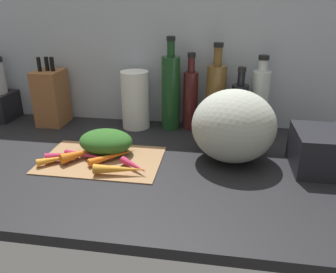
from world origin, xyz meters
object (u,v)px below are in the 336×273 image
object	(u,v)px
bottle_4	(259,101)
carrot_0	(110,141)
cutting_board	(102,159)
bottle_1	(190,98)
carrot_3	(113,156)
bottle_3	(239,109)
carrot_2	(89,156)
winter_squash	(234,126)
carrot_7	(58,159)
carrot_1	(80,154)
carrot_4	(134,166)
bottle_0	(171,92)
bottle_2	(216,97)
knife_block	(52,97)
paper_towel_roll	(135,100)
carrot_5	(67,155)
dish_rack	(332,151)
carrot_6	(120,169)

from	to	relation	value
bottle_4	carrot_0	bearing A→B (deg)	-157.99
cutting_board	bottle_1	world-z (taller)	bottle_1
carrot_3	bottle_3	size ratio (longest dim) A/B	0.64
cutting_board	bottle_3	distance (cm)	54.28
carrot_3	bottle_3	xyz separation A→B (cm)	(40.48, 29.50, 8.66)
carrot_3	bottle_1	distance (cm)	41.69
carrot_0	bottle_1	size ratio (longest dim) A/B	0.53
carrot_2	winter_squash	distance (cm)	47.58
cutting_board	carrot_7	xyz separation A→B (cm)	(-12.95, -4.75, 1.54)
carrot_1	carrot_4	xyz separation A→B (cm)	(19.13, -4.39, -0.55)
bottle_0	bottle_2	bearing A→B (deg)	-0.63
carrot_0	bottle_0	size ratio (longest dim) A/B	0.44
carrot_3	bottle_1	bearing A→B (deg)	57.42
knife_block	paper_towel_roll	bearing A→B (deg)	1.90
carrot_5	bottle_1	world-z (taller)	bottle_1
carrot_2	knife_block	distance (cm)	42.88
carrot_5	carrot_7	xyz separation A→B (cm)	(-2.09, -2.34, -0.27)
cutting_board	dish_rack	bearing A→B (deg)	4.20
carrot_2	carrot_4	xyz separation A→B (cm)	(16.19, -4.63, 0.15)
dish_rack	carrot_5	bearing A→B (deg)	-174.70
cutting_board	carrot_6	bearing A→B (deg)	-45.06
knife_block	bottle_4	bearing A→B (deg)	1.36
carrot_0	carrot_1	xyz separation A→B (cm)	(-6.13, -12.36, 0.59)
carrot_5	dish_rack	world-z (taller)	dish_rack
carrot_2	cutting_board	bearing A→B (deg)	14.65
carrot_7	bottle_2	size ratio (longest dim) A/B	0.37
paper_towel_roll	bottle_2	world-z (taller)	bottle_2
carrot_4	carrot_6	xyz separation A→B (cm)	(-3.34, -3.49, 0.34)
knife_block	bottle_4	distance (cm)	83.46
cutting_board	knife_block	world-z (taller)	knife_block
bottle_3	carrot_5	bearing A→B (deg)	-150.20
carrot_6	dish_rack	xyz separation A→B (cm)	(62.95, 14.39, 3.86)
bottle_0	bottle_2	distance (cm)	17.61
carrot_3	carrot_1	bearing A→B (deg)	-174.49
carrot_3	dish_rack	xyz separation A→B (cm)	(67.99, 5.48, 4.21)
carrot_3	carrot_4	xyz separation A→B (cm)	(8.38, -5.42, 0.00)
carrot_6	carrot_2	bearing A→B (deg)	147.72
carrot_2	dish_rack	world-z (taller)	dish_rack
bottle_1	bottle_4	world-z (taller)	same
carrot_3	paper_towel_roll	size ratio (longest dim) A/B	0.74
paper_towel_roll	carrot_5	bearing A→B (deg)	-113.41
carrot_5	winter_squash	bearing A→B (deg)	10.67
carrot_3	bottle_2	bearing A→B (deg)	45.85
paper_towel_roll	bottle_3	size ratio (longest dim) A/B	0.87
carrot_2	dish_rack	bearing A→B (deg)	4.73
carrot_3	knife_block	world-z (taller)	knife_block
winter_squash	bottle_4	distance (cm)	26.88
bottle_4	carrot_1	bearing A→B (deg)	-150.22
winter_squash	bottle_3	world-z (taller)	bottle_3
bottle_4	carrot_3	bearing A→B (deg)	-145.83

